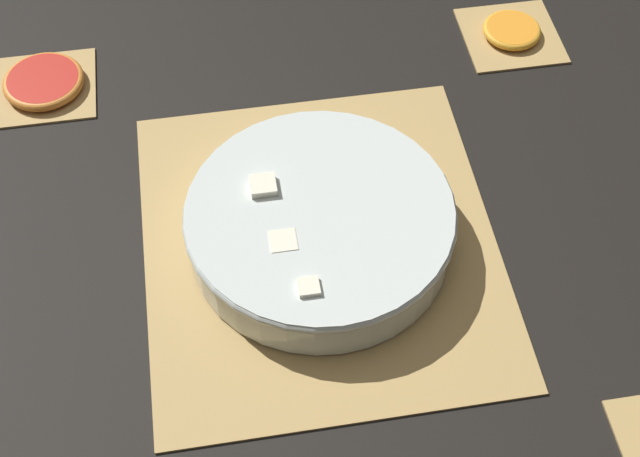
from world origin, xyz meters
The scene contains 7 objects.
ground_plane centered at (0.00, 0.00, 0.00)m, with size 6.00×6.00×0.00m, color black.
bamboo_mat_center centered at (0.00, 0.00, 0.00)m, with size 0.42×0.37×0.01m.
coaster_mat_near_left centered at (-0.29, -0.30, 0.00)m, with size 0.12×0.12×0.01m.
coaster_mat_far_left centered at (-0.29, 0.30, 0.00)m, with size 0.12×0.12×0.01m.
fruit_salad_bowl centered at (0.00, 0.00, 0.04)m, with size 0.28×0.28×0.06m.
orange_slice_whole centered at (-0.29, 0.30, 0.01)m, with size 0.07×0.07×0.01m.
grapefruit_slice centered at (-0.29, -0.30, 0.01)m, with size 0.10×0.10×0.01m.
Camera 1 is at (0.55, -0.09, 0.78)m, focal length 50.00 mm.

